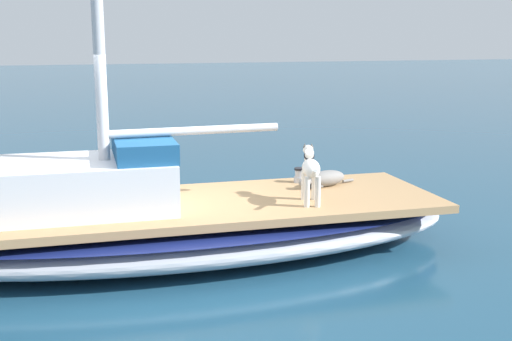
{
  "coord_description": "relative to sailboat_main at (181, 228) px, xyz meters",
  "views": [
    {
      "loc": [
        -7.65,
        1.56,
        2.69
      ],
      "look_at": [
        0.0,
        -1.0,
        1.01
      ],
      "focal_mm": 44.82,
      "sensor_mm": 36.0,
      "label": 1
    }
  ],
  "objects": [
    {
      "name": "sailboat_main",
      "position": [
        0.0,
        0.0,
        0.0
      ],
      "size": [
        2.92,
        7.37,
        0.66
      ],
      "color": "#B2B7C1",
      "rests_on": "ground"
    },
    {
      "name": "cabin_house",
      "position": [
        0.07,
        1.11,
        0.67
      ],
      "size": [
        1.52,
        2.3,
        0.84
      ],
      "color": "silver",
      "rests_on": "sailboat_main"
    },
    {
      "name": "dog_grey",
      "position": [
        0.27,
        -2.09,
        0.43
      ],
      "size": [
        0.39,
        0.94,
        0.22
      ],
      "color": "gray",
      "rests_on": "sailboat_main"
    },
    {
      "name": "ground_plane",
      "position": [
        0.0,
        0.0,
        -0.34
      ],
      "size": [
        120.0,
        120.0,
        0.0
      ],
      "primitive_type": "plane",
      "color": "navy"
    },
    {
      "name": "dog_white",
      "position": [
        -0.48,
        -1.56,
        0.75
      ],
      "size": [
        0.92,
        0.38,
        0.7
      ],
      "color": "silver",
      "rests_on": "sailboat_main"
    },
    {
      "name": "deck_winch",
      "position": [
        0.61,
        -1.86,
        0.42
      ],
      "size": [
        0.16,
        0.16,
        0.21
      ],
      "color": "#B7B7BC",
      "rests_on": "sailboat_main"
    }
  ]
}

